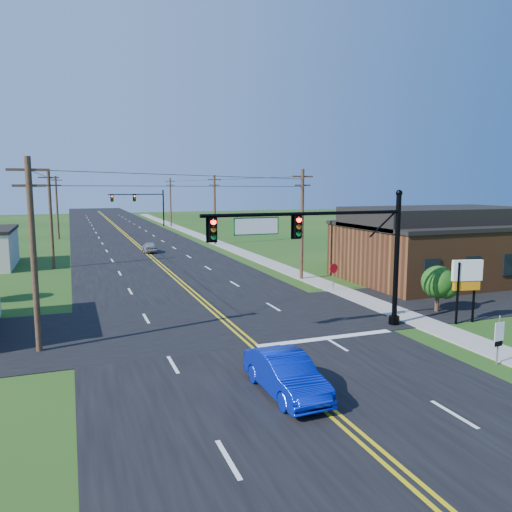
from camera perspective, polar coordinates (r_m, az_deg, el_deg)
name	(u,v)px	position (r m, az deg, el deg)	size (l,w,h in m)	color
ground	(321,409)	(18.29, 7.41, -16.95)	(260.00, 260.00, 0.00)	#153E11
road_main	(137,246)	(65.52, -13.45, 1.14)	(16.00, 220.00, 0.04)	black
road_cross	(222,321)	(28.78, -3.90, -7.43)	(70.00, 10.00, 0.04)	black
sidewalk	(240,252)	(58.11, -1.88, 0.52)	(2.00, 160.00, 0.08)	gray
signal_mast_main	(324,243)	(25.85, 7.83, 1.43)	(11.30, 0.60, 7.48)	black
signal_mast_far	(140,202)	(95.44, -13.14, 6.00)	(10.98, 0.60, 7.48)	black
brick_building	(436,251)	(43.21, 19.88, 0.49)	(14.20, 11.20, 4.70)	brown
utility_pole_left_a	(33,252)	(24.83, -24.11, 0.45)	(1.80, 0.28, 9.00)	#3A231A
utility_pole_left_b	(51,218)	(49.71, -22.39, 4.04)	(1.80, 0.28, 9.00)	#3A231A
utility_pole_left_c	(57,206)	(76.67, -21.79, 5.30)	(1.80, 0.28, 9.00)	#3A231A
utility_pole_right_a	(302,222)	(40.74, 5.28, 3.85)	(1.80, 0.28, 9.00)	#3A231A
utility_pole_right_b	(215,208)	(65.11, -4.74, 5.45)	(1.80, 0.28, 9.00)	#3A231A
utility_pole_right_c	(171,201)	(94.31, -9.74, 6.18)	(1.80, 0.28, 9.00)	#3A231A
tree_right_back	(343,240)	(47.37, 9.91, 1.78)	(3.00, 3.00, 4.10)	#3A231A
shrub_corner	(438,282)	(32.41, 20.08, -2.83)	(2.00, 2.00, 2.86)	#3A231A
blue_car	(286,375)	(18.97, 3.43, -13.42)	(1.62, 4.66, 1.53)	#071CAB
distant_car	(149,247)	(58.69, -12.09, 0.98)	(1.46, 3.62, 1.23)	#A4A5A9
route_sign	(499,336)	(24.09, 26.01, -8.25)	(0.55, 0.10, 2.20)	slate
stop_sign	(334,271)	(36.80, 8.85, -1.73)	(0.74, 0.16, 2.08)	slate
pylon_sign	(467,277)	(30.20, 22.95, -2.24)	(1.77, 0.59, 3.61)	black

